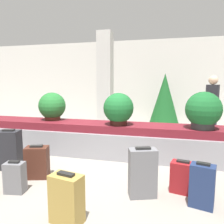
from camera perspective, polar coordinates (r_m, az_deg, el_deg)
name	(u,v)px	position (r m, az deg, el deg)	size (l,w,h in m)	color
ground_plane	(94,178)	(3.81, -4.82, -16.76)	(18.00, 18.00, 0.00)	gray
back_wall	(138,82)	(8.75, 6.74, 7.81)	(18.00, 0.06, 3.20)	silver
carousel	(112,140)	(4.83, 0.00, -7.21)	(7.26, 0.87, 0.69)	gray
pillar	(105,82)	(7.25, -1.77, 7.89)	(0.46, 0.46, 3.20)	silver
suitcase_0	(37,162)	(3.92, -18.96, -12.27)	(0.42, 0.33, 0.55)	#472319
suitcase_1	(67,199)	(2.68, -11.77, -21.31)	(0.40, 0.28, 0.59)	#A3843D
suitcase_2	(10,150)	(4.47, -25.13, -8.89)	(0.42, 0.35, 0.74)	#232328
suitcase_3	(202,186)	(3.13, 22.47, -17.37)	(0.33, 0.26, 0.58)	navy
suitcase_4	(182,177)	(3.43, 17.92, -15.88)	(0.36, 0.28, 0.48)	maroon
suitcase_5	(143,173)	(3.15, 7.99, -15.45)	(0.42, 0.31, 0.71)	slate
suitcase_6	(15,177)	(3.56, -24.00, -15.33)	(0.30, 0.22, 0.47)	slate
potted_plant_0	(203,111)	(4.49, 22.75, 0.29)	(0.67, 0.67, 0.71)	#2D2D2D
potted_plant_1	(52,107)	(5.36, -15.36, 1.36)	(0.63, 0.63, 0.65)	#4C2319
potted_plant_2	(118,109)	(4.53, 1.71, 0.75)	(0.63, 0.63, 0.67)	#381914
traveler_0	(212,101)	(6.63, 24.67, 2.60)	(0.36, 0.29, 1.77)	#282833
decorated_tree	(165,99)	(7.61, 13.56, 3.35)	(0.99, 0.99, 1.88)	#4C331E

